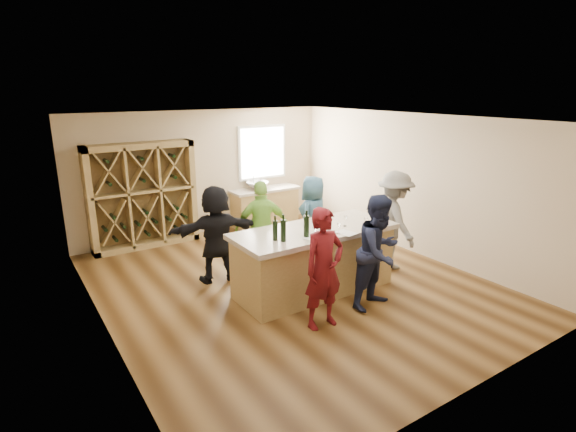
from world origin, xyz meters
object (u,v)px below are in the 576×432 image
wine_rack (143,196)px  person_far_right (313,218)px  person_far_left (216,234)px  wine_bottle_e (306,226)px  person_server (394,220)px  tasting_counter_base (314,262)px  person_far_mid (262,227)px  wine_bottle_b (283,231)px  wine_bottle_d (307,226)px  wine_bottle_a (275,231)px  person_near_right (379,252)px  person_near_left (324,269)px  sink (257,185)px

wine_rack → person_far_right: (2.54, -2.53, -0.27)m
person_far_left → wine_bottle_e: bearing=131.5°
person_server → tasting_counter_base: bearing=106.5°
person_far_mid → person_far_right: bearing=-162.4°
wine_bottle_b → wine_bottle_d: bearing=-2.9°
wine_bottle_d → person_far_left: 1.77m
wine_bottle_a → person_far_left: bearing=103.3°
tasting_counter_base → wine_bottle_b: (-0.76, -0.24, 0.75)m
wine_bottle_e → person_far_right: size_ratio=0.17×
wine_rack → wine_bottle_e: bearing=-70.4°
person_server → person_far_right: 1.54m
wine_bottle_d → person_far_mid: person_far_mid is taller
tasting_counter_base → person_near_right: size_ratio=1.47×
wine_bottle_b → person_near_left: person_near_left is taller
person_server → sink: bearing=28.8°
wine_bottle_a → person_server: size_ratio=0.17×
person_near_right → wine_bottle_b: bearing=137.6°
sink → wine_bottle_d: size_ratio=1.62×
sink → wine_bottle_a: (-1.84, -3.78, 0.22)m
person_far_mid → person_server: bearing=168.7°
wine_bottle_b → person_far_right: size_ratio=0.20×
person_near_left → wine_bottle_a: bearing=106.5°
wine_bottle_e → person_near_left: bearing=-108.5°
wine_bottle_d → wine_bottle_b: bearing=177.1°
wine_rack → person_near_right: 5.18m
person_server → person_far_right: (-0.99, 1.18, -0.09)m
person_near_right → person_near_left: bearing=169.4°
wine_bottle_e → wine_bottle_b: bearing=-172.3°
person_far_left → tasting_counter_base: bearing=143.3°
person_near_right → wine_rack: bearing=103.1°
sink → person_far_left: 3.23m
person_far_right → wine_bottle_b: bearing=13.3°
person_far_left → person_server: bearing=168.1°
person_near_right → person_far_mid: (-0.78, 2.17, -0.04)m
wine_bottle_a → wine_bottle_b: size_ratio=0.91×
tasting_counter_base → person_near_left: size_ratio=1.50×
person_near_left → person_server: (2.42, 1.01, 0.05)m
wine_bottle_a → person_near_right: bearing=-32.6°
tasting_counter_base → wine_bottle_b: size_ratio=7.82×
wine_bottle_a → person_far_mid: bearing=67.8°
wine_rack → person_near_right: wine_rack is taller
person_far_right → tasting_counter_base: bearing=26.2°
wine_bottle_a → tasting_counter_base: bearing=8.8°
person_near_left → person_near_right: bearing=1.4°
wine_bottle_e → tasting_counter_base: bearing=29.9°
wine_bottle_e → person_far_right: person_far_right is taller
sink → person_far_left: bearing=-132.4°
sink → person_server: size_ratio=0.30×
wine_bottle_d → person_far_left: (-0.81, 1.53, -0.39)m
tasting_counter_base → person_far_right: (0.85, 1.20, 0.33)m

